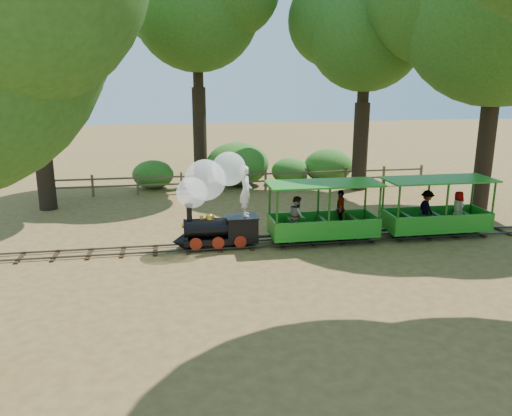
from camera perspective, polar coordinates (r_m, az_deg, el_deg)
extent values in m
plane|color=olive|center=(16.32, 2.81, -4.16)|extent=(90.00, 90.00, 0.00)
cube|color=#3F3D3A|center=(16.02, 3.05, -4.25)|extent=(22.00, 0.05, 0.05)
cube|color=#3F3D3A|center=(16.57, 2.60, -3.58)|extent=(22.00, 0.05, 0.05)
cube|color=#382314|center=(16.31, 2.82, -4.07)|extent=(0.12, 1.00, 0.05)
cube|color=#382314|center=(16.05, -14.97, -4.89)|extent=(0.12, 1.00, 0.05)
cube|color=#382314|center=(18.01, 18.58, -3.02)|extent=(0.12, 1.00, 0.05)
cube|color=black|center=(15.94, -4.09, -3.54)|extent=(2.34, 0.74, 0.19)
cylinder|color=black|center=(15.79, -5.46, -2.24)|extent=(1.49, 0.60, 0.60)
cylinder|color=black|center=(15.62, -7.64, -0.47)|extent=(0.17, 0.17, 0.47)
sphere|color=gold|center=(15.71, -5.29, -1.12)|extent=(0.28, 0.28, 0.28)
cylinder|color=gold|center=(15.68, -6.26, -1.09)|extent=(0.11, 0.11, 0.11)
cube|color=black|center=(15.90, -1.63, -2.09)|extent=(0.96, 0.74, 0.59)
cube|color=black|center=(15.81, -1.64, -1.00)|extent=(1.01, 0.81, 0.04)
cone|color=black|center=(15.89, -8.68, -3.82)|extent=(0.48, 0.68, 0.68)
cylinder|color=gold|center=(15.73, -8.29, -2.00)|extent=(0.11, 0.15, 0.15)
cylinder|color=maroon|center=(15.53, -6.89, -4.11)|extent=(0.38, 0.06, 0.38)
cylinder|color=maroon|center=(16.25, -7.02, -3.25)|extent=(0.38, 0.06, 0.38)
cylinder|color=maroon|center=(15.57, -4.34, -3.99)|extent=(0.38, 0.06, 0.38)
cylinder|color=maroon|center=(16.29, -4.59, -3.14)|extent=(0.38, 0.06, 0.38)
cylinder|color=maroon|center=(15.64, -1.81, -3.87)|extent=(0.38, 0.06, 0.38)
cylinder|color=maroon|center=(16.36, -2.17, -3.02)|extent=(0.38, 0.06, 0.38)
sphere|color=white|center=(15.52, -7.34, 1.75)|extent=(0.96, 0.96, 0.96)
sphere|color=white|center=(15.52, -5.82, 3.20)|extent=(1.28, 1.28, 1.28)
sphere|color=white|center=(15.57, -3.12, 4.49)|extent=(1.06, 1.06, 1.06)
imported|color=white|center=(15.68, -1.19, 1.97)|extent=(0.43, 0.61, 1.60)
cube|color=#21821C|center=(16.56, 7.61, -2.80)|extent=(3.50, 1.34, 0.10)
cube|color=#1B5212|center=(16.60, 7.60, -3.20)|extent=(3.15, 0.51, 0.14)
cube|color=#21821C|center=(15.90, 8.31, -2.40)|extent=(3.50, 0.06, 0.51)
cube|color=#21821C|center=(17.05, 7.04, -1.18)|extent=(3.50, 0.06, 0.51)
cube|color=#21821C|center=(16.15, 7.81, 2.79)|extent=(3.66, 1.49, 0.05)
cylinder|color=#1B5212|center=(15.36, 2.42, -0.87)|extent=(0.07, 0.07, 1.65)
cylinder|color=#1B5212|center=(16.51, 1.55, 0.25)|extent=(0.07, 0.07, 1.65)
cylinder|color=#1B5212|center=(16.36, 13.93, -0.33)|extent=(0.07, 0.07, 1.65)
cylinder|color=#1B5212|center=(17.44, 12.37, 0.69)|extent=(0.07, 0.07, 1.65)
cube|color=#1B5212|center=(16.22, 4.09, -2.13)|extent=(0.12, 1.13, 0.41)
cube|color=#1B5212|center=(16.49, 7.64, -1.94)|extent=(0.12, 1.13, 0.41)
cube|color=#1B5212|center=(16.82, 11.07, -1.75)|extent=(0.12, 1.13, 0.41)
cylinder|color=black|center=(15.98, 4.12, -3.67)|extent=(0.29, 0.06, 0.29)
cylinder|color=black|center=(16.63, 3.55, -2.92)|extent=(0.29, 0.06, 0.29)
cylinder|color=black|center=(16.63, 11.65, -3.20)|extent=(0.29, 0.06, 0.29)
cylinder|color=black|center=(17.26, 10.83, -2.50)|extent=(0.29, 0.06, 0.29)
imported|color=gray|center=(15.85, 4.71, -0.91)|extent=(0.51, 0.64, 1.28)
imported|color=gray|center=(16.96, 9.62, -0.05)|extent=(0.55, 0.81, 1.27)
cube|color=#21821C|center=(18.11, 19.75, -2.03)|extent=(3.50, 1.34, 0.10)
cube|color=#1B5212|center=(18.15, 19.72, -2.40)|extent=(3.15, 0.51, 0.14)
cube|color=#21821C|center=(17.51, 20.82, -1.63)|extent=(3.50, 0.06, 0.51)
cube|color=#21821C|center=(18.56, 18.90, -0.57)|extent=(3.50, 0.06, 0.51)
cube|color=#21821C|center=(17.73, 20.21, 3.08)|extent=(3.66, 1.49, 0.05)
cylinder|color=#1B5212|center=(16.62, 15.97, -0.23)|extent=(0.07, 0.07, 1.65)
cylinder|color=#1B5212|center=(17.69, 14.31, 0.77)|extent=(0.07, 0.07, 1.65)
cylinder|color=#1B5212|center=(18.29, 25.46, 0.23)|extent=(0.07, 0.07, 1.65)
cylinder|color=#1B5212|center=(19.27, 23.44, 1.13)|extent=(0.07, 0.07, 1.65)
cube|color=#1B5212|center=(17.56, 16.82, -1.42)|extent=(0.12, 1.13, 0.41)
cube|color=#1B5212|center=(18.04, 19.82, -1.24)|extent=(0.12, 1.13, 0.41)
cube|color=#1B5212|center=(18.58, 22.65, -1.07)|extent=(0.12, 1.13, 0.41)
cylinder|color=black|center=(17.33, 17.04, -2.83)|extent=(0.29, 0.06, 0.29)
cylinder|color=black|center=(17.92, 16.06, -2.17)|extent=(0.29, 0.06, 0.29)
cylinder|color=black|center=(18.42, 23.30, -2.37)|extent=(0.29, 0.06, 0.29)
cylinder|color=black|center=(18.98, 22.18, -1.77)|extent=(0.29, 0.06, 0.29)
imported|color=gray|center=(17.86, 18.93, 0.01)|extent=(0.47, 0.80, 1.21)
imported|color=gray|center=(18.23, 22.06, -0.03)|extent=(0.44, 0.62, 1.19)
cylinder|color=#2D2116|center=(21.97, -23.06, 4.60)|extent=(0.70, 0.70, 3.72)
cylinder|color=#2D2116|center=(21.70, -23.85, 12.22)|extent=(0.52, 0.53, 2.13)
sphere|color=#245119|center=(21.75, -24.42, 17.47)|extent=(6.25, 6.25, 6.25)
sphere|color=#245119|center=(20.59, -20.87, 20.22)|extent=(4.69, 4.69, 4.69)
cylinder|color=#2D2116|center=(24.78, -6.43, 7.98)|extent=(0.66, 0.66, 4.81)
cylinder|color=#2D2116|center=(24.63, -6.69, 16.75)|extent=(0.50, 0.50, 2.75)
sphere|color=#245119|center=(24.82, -6.86, 22.00)|extent=(5.98, 5.98, 5.98)
cylinder|color=#2D2116|center=(24.46, 11.84, 6.86)|extent=(0.72, 0.72, 4.13)
cylinder|color=#2D2116|center=(24.25, 12.25, 14.47)|extent=(0.54, 0.54, 2.36)
sphere|color=#245119|center=(24.33, 12.51, 19.14)|extent=(5.38, 5.38, 5.38)
sphere|color=#245119|center=(24.19, 16.52, 20.54)|extent=(4.04, 4.04, 4.04)
sphere|color=#245119|center=(24.86, 8.97, 20.45)|extent=(4.31, 4.31, 4.31)
cylinder|color=#2D2116|center=(22.11, 24.63, 5.25)|extent=(0.68, 0.68, 4.30)
cylinder|color=#2D2116|center=(21.89, 25.60, 13.98)|extent=(0.51, 0.51, 2.45)
sphere|color=#245119|center=(22.04, 26.31, 20.06)|extent=(7.49, 7.49, 7.49)
cube|color=brown|center=(24.24, -22.84, 2.19)|extent=(0.10, 0.10, 1.00)
cube|color=brown|center=(23.85, -18.17, 2.43)|extent=(0.10, 0.10, 1.00)
cube|color=brown|center=(23.62, -13.37, 2.65)|extent=(0.10, 0.10, 1.00)
cube|color=brown|center=(23.57, -8.51, 2.86)|extent=(0.10, 0.10, 1.00)
cube|color=brown|center=(23.68, -3.67, 3.05)|extent=(0.10, 0.10, 1.00)
cube|color=brown|center=(23.96, 1.10, 3.22)|extent=(0.10, 0.10, 1.00)
cube|color=brown|center=(24.40, 5.73, 3.36)|extent=(0.10, 0.10, 1.00)
cube|color=brown|center=(25.00, 10.17, 3.47)|extent=(0.10, 0.10, 1.00)
cube|color=brown|center=(25.74, 14.38, 3.56)|extent=(0.10, 0.10, 1.00)
cube|color=brown|center=(26.60, 18.33, 3.63)|extent=(0.10, 0.10, 1.00)
cube|color=brown|center=(23.74, -1.27, 3.85)|extent=(18.00, 0.06, 0.08)
cube|color=brown|center=(23.81, -1.27, 3.02)|extent=(18.00, 0.06, 0.08)
ellipsoid|color=#2D6B1E|center=(24.82, -11.67, 3.77)|extent=(2.00, 1.54, 1.39)
ellipsoid|color=#2D6B1E|center=(24.94, -2.12, 5.04)|extent=(3.14, 2.42, 2.17)
ellipsoid|color=#2D6B1E|center=(25.49, 3.91, 4.26)|extent=(1.92, 1.48, 1.33)
ellipsoid|color=#2D6B1E|center=(25.99, 8.29, 4.81)|extent=(2.52, 1.94, 1.75)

